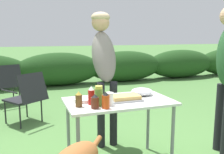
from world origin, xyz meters
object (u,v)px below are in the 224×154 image
at_px(ketchup_bottle, 91,96).
at_px(plate_stack, 83,100).
at_px(relish_jar, 99,96).
at_px(beer_bottle, 79,99).
at_px(standing_person_in_navy_coat, 104,59).
at_px(hot_sauce_bottle, 106,100).
at_px(bbq_sauce_bottle, 95,102).
at_px(camp_chair_green_behind_table, 7,82).
at_px(folding_table, 119,107).
at_px(food_tray, 125,98).
at_px(paper_cup_stack, 109,99).
at_px(camp_chair_near_hedge, 27,95).
at_px(mixing_bowl, 142,91).

bearing_deg(ketchup_bottle, plate_stack, 109.54).
bearing_deg(relish_jar, plate_stack, 117.40).
distance_m(beer_bottle, standing_person_in_navy_coat, 0.96).
bearing_deg(hot_sauce_bottle, beer_bottle, 149.07).
xyz_separation_m(bbq_sauce_bottle, camp_chair_green_behind_table, (-0.95, 3.19, -0.34)).
height_order(folding_table, standing_person_in_navy_coat, standing_person_in_navy_coat).
xyz_separation_m(food_tray, beer_bottle, (-0.50, -0.07, 0.04)).
height_order(bbq_sauce_bottle, ketchup_bottle, ketchup_bottle).
distance_m(folding_table, paper_cup_stack, 0.26).
bearing_deg(camp_chair_near_hedge, beer_bottle, -110.49).
relative_size(food_tray, plate_stack, 1.57).
bearing_deg(relish_jar, mixing_bowl, 23.50).
bearing_deg(food_tray, standing_person_in_navy_coat, 90.87).
xyz_separation_m(camp_chair_green_behind_table, camp_chair_near_hedge, (0.36, -1.28, 0.00)).
xyz_separation_m(food_tray, bbq_sauce_bottle, (-0.37, -0.17, 0.04)).
bearing_deg(mixing_bowl, standing_person_in_navy_coat, 117.88).
relative_size(bbq_sauce_bottle, standing_person_in_navy_coat, 0.08).
relative_size(bbq_sauce_bottle, beer_bottle, 0.91).
relative_size(food_tray, mixing_bowl, 1.37).
height_order(plate_stack, hot_sauce_bottle, hot_sauce_bottle).
height_order(paper_cup_stack, standing_person_in_navy_coat, standing_person_in_navy_coat).
height_order(food_tray, plate_stack, food_tray).
bearing_deg(camp_chair_green_behind_table, ketchup_bottle, -91.85).
bearing_deg(food_tray, hot_sauce_bottle, -143.25).
distance_m(paper_cup_stack, ketchup_bottle, 0.18).
relative_size(beer_bottle, hot_sauce_bottle, 0.94).
bearing_deg(standing_person_in_navy_coat, beer_bottle, -123.46).
bearing_deg(bbq_sauce_bottle, food_tray, 24.98).
bearing_deg(food_tray, relish_jar, -162.79).
xyz_separation_m(folding_table, beer_bottle, (-0.44, -0.10, 0.15)).
relative_size(relish_jar, camp_chair_near_hedge, 0.23).
relative_size(folding_table, camp_chair_green_behind_table, 1.32).
relative_size(food_tray, bbq_sauce_bottle, 2.47).
height_order(folding_table, hot_sauce_bottle, hot_sauce_bottle).
distance_m(ketchup_bottle, camp_chair_green_behind_table, 3.22).
xyz_separation_m(mixing_bowl, hot_sauce_bottle, (-0.55, -0.36, 0.04)).
height_order(ketchup_bottle, hot_sauce_bottle, ketchup_bottle).
bearing_deg(folding_table, paper_cup_stack, -136.49).
bearing_deg(food_tray, camp_chair_near_hedge, 118.89).
distance_m(food_tray, ketchup_bottle, 0.37).
distance_m(plate_stack, mixing_bowl, 0.69).
relative_size(bbq_sauce_bottle, hot_sauce_bottle, 0.85).
relative_size(relish_jar, standing_person_in_navy_coat, 0.11).
xyz_separation_m(folding_table, plate_stack, (-0.36, 0.09, 0.09)).
xyz_separation_m(beer_bottle, standing_person_in_navy_coat, (0.49, 0.76, 0.30)).
distance_m(mixing_bowl, camp_chair_near_hedge, 2.02).
relative_size(bbq_sauce_bottle, ketchup_bottle, 0.74).
height_order(ketchup_bottle, camp_chair_near_hedge, ketchup_bottle).
xyz_separation_m(paper_cup_stack, camp_chair_near_hedge, (-0.74, 1.86, -0.33)).
bearing_deg(beer_bottle, camp_chair_green_behind_table, 104.83).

